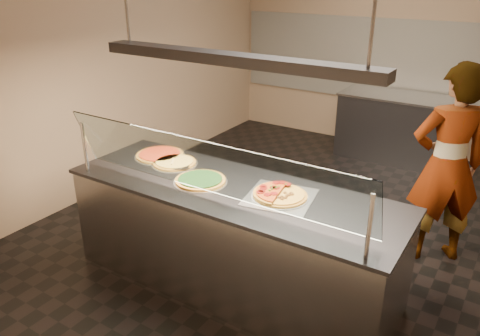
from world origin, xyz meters
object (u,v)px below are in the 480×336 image
Objects in this scene: perforated_tray at (280,196)px; pizza_spinach at (201,180)px; sneeze_guard at (205,168)px; serving_counter at (232,237)px; pizza_spatula at (177,163)px; pizza_tomato at (160,154)px; heat_lamp_housing at (231,59)px; worker at (447,166)px; half_pizza_pepperoni at (269,190)px; pizza_cheese at (175,162)px; prep_table at (395,127)px; half_pizza_sausage at (292,197)px.

pizza_spinach is at bearing -171.47° from perforated_tray.
sneeze_guard reaches higher than pizza_spinach.
pizza_spatula reaches higher than serving_counter.
heat_lamp_housing is (0.95, -0.21, 1.01)m from pizza_tomato.
worker is (1.64, 1.45, -0.02)m from pizza_spinach.
half_pizza_pepperoni is 0.96m from pizza_spatula.
pizza_spinach is 0.72m from pizza_tomato.
pizza_cheese is 0.27× the size of prep_table.
prep_table is 4.03m from heat_lamp_housing.
perforated_tray is 0.69m from pizza_spinach.
sneeze_guard is 5.48× the size of pizza_tomato.
serving_counter is 6.00× the size of pizza_tomato.
pizza_spinach is at bearing -21.24° from pizza_tomato.
sneeze_guard reaches higher than prep_table.
sneeze_guard is 4.16m from prep_table.
prep_table is at bearing 74.18° from pizza_cheese.
pizza_spatula is at bearing 171.57° from heat_lamp_housing.
half_pizza_pepperoni is 0.59m from pizza_spinach.
pizza_tomato is 0.25× the size of worker.
pizza_spinach reaches higher than pizza_cheese.
pizza_spatula is at bearing 177.74° from half_pizza_sausage.
prep_table is at bearing 85.21° from serving_counter.
worker is at bearing 31.39° from pizza_cheese.
pizza_spatula reaches higher than pizza_spinach.
worker is at bearing 45.73° from heat_lamp_housing.
pizza_tomato is at bearing 173.35° from perforated_tray.
worker is at bearing 57.53° from half_pizza_sausage.
half_pizza_sausage reaches higher than prep_table.
heat_lamp_housing is at bearing -8.43° from pizza_spatula.
half_pizza_sausage is at bearing -6.28° from pizza_tomato.
half_pizza_sausage is (0.10, -0.00, 0.02)m from perforated_tray.
pizza_spinach is at bearing -21.26° from pizza_spatula.
prep_table is 2.60m from worker.
heat_lamp_housing is at bearing -172.58° from perforated_tray.
pizza_spatula reaches higher than prep_table.
heat_lamp_housing reaches higher than half_pizza_sausage.
pizza_spinach is (-0.78, -0.10, -0.01)m from half_pizza_sausage.
pizza_spinach is (-0.59, -0.10, -0.02)m from half_pizza_pepperoni.
half_pizza_pepperoni reaches higher than prep_table.
pizza_spinach is at bearing -23.59° from pizza_cheese.
pizza_tomato is 1.40m from heat_lamp_housing.
sneeze_guard is at bearing -33.95° from pizza_spatula.
pizza_spinach reaches higher than prep_table.
half_pizza_pepperoni is 0.19× the size of heat_lamp_housing.
half_pizza_sausage is 1.64× the size of pizza_spatula.
half_pizza_sausage is at bearing 37.84° from sneeze_guard.
perforated_tray is 1.06m from pizza_spatula.
serving_counter is 1.08m from pizza_tomato.
heat_lamp_housing reaches higher than sneeze_guard.
pizza_spatula is 0.14× the size of worker.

